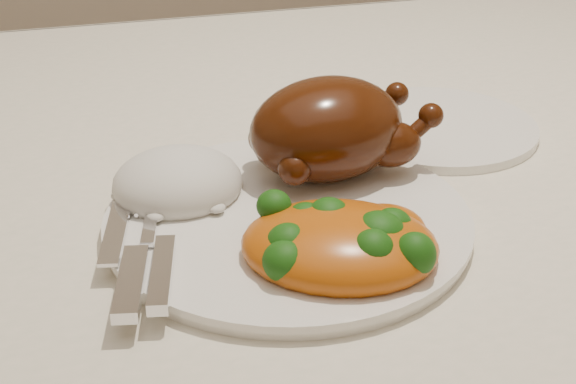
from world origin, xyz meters
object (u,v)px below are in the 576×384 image
object	(u,v)px
dining_table	(340,253)
roast_chicken	(331,128)
dinner_plate	(288,221)
side_plate	(436,127)

from	to	relation	value
dining_table	roast_chicken	distance (m)	0.16
dining_table	roast_chicken	bearing A→B (deg)	-123.43
dinner_plate	dining_table	bearing A→B (deg)	51.12
side_plate	roast_chicken	size ratio (longest dim) A/B	1.15
side_plate	roast_chicken	distance (m)	0.17
dinner_plate	roast_chicken	xyz separation A→B (m)	(0.06, 0.06, 0.05)
dinner_plate	side_plate	distance (m)	0.24
side_plate	roast_chicken	world-z (taller)	roast_chicken
dinner_plate	side_plate	xyz separation A→B (m)	(0.20, 0.14, -0.00)
dining_table	side_plate	world-z (taller)	side_plate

